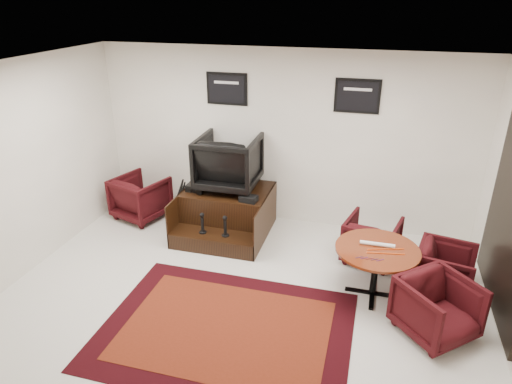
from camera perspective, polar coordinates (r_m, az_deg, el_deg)
ground at (r=5.76m, az=-2.53°, el=-14.27°), size 6.00×6.00×0.00m
room_shell at (r=4.87m, az=2.11°, el=2.55°), size 6.02×5.02×2.81m
area_rug at (r=5.45m, az=-3.78°, el=-16.77°), size 2.82×2.11×0.01m
shine_podium at (r=7.27m, az=-3.65°, el=-2.57°), size 1.35×1.38×0.69m
shine_chair at (r=7.07m, az=-3.45°, el=4.05°), size 0.92×0.86×0.94m
shoes_pair at (r=7.20m, az=-7.59°, el=0.70°), size 0.23×0.29×0.11m
polish_kit at (r=6.74m, az=-0.94°, el=-0.84°), size 0.27×0.20×0.09m
umbrella_black at (r=7.33m, az=-9.90°, el=-1.43°), size 0.35×0.13×0.93m
umbrella_hooked at (r=7.44m, az=-9.58°, el=-1.40°), size 0.31×0.12×0.83m
armchair_side at (r=7.91m, az=-14.22°, el=-0.41°), size 0.96×0.93×0.80m
meeting_table at (r=5.84m, az=14.88°, el=-7.56°), size 1.03×1.03×0.67m
table_chair_back at (r=6.66m, az=14.27°, el=-5.57°), size 0.84×0.80×0.72m
table_chair_window at (r=6.31m, az=22.62°, el=-8.70°), size 0.76×0.79×0.70m
table_chair_corner at (r=5.54m, az=21.76°, el=-13.08°), size 1.01×1.00×0.76m
paper_roll at (r=5.84m, az=14.92°, el=-6.32°), size 0.42×0.05×0.05m
table_clutter at (r=5.72m, az=15.54°, el=-7.32°), size 0.57×0.38×0.01m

